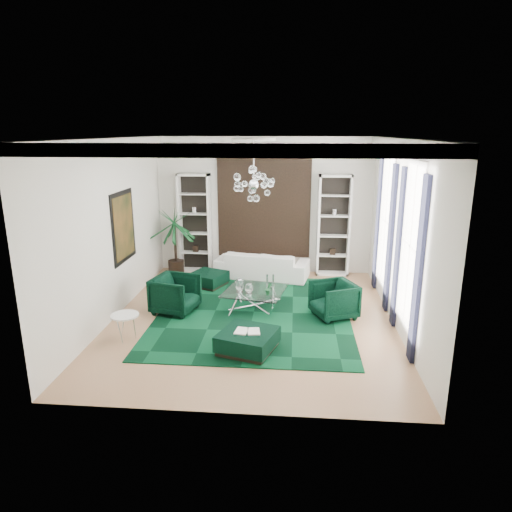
# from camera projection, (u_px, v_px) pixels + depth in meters

# --- Properties ---
(floor) EXTENTS (6.00, 7.00, 0.02)m
(floor) POSITION_uv_depth(u_px,v_px,m) (253.00, 318.00, 9.94)
(floor) COLOR tan
(floor) RESTS_ON ground
(ceiling) EXTENTS (6.00, 7.00, 0.02)m
(ceiling) POSITION_uv_depth(u_px,v_px,m) (252.00, 137.00, 8.93)
(ceiling) COLOR white
(ceiling) RESTS_ON ground
(wall_back) EXTENTS (6.00, 0.02, 3.80)m
(wall_back) POSITION_uv_depth(u_px,v_px,m) (264.00, 206.00, 12.81)
(wall_back) COLOR silver
(wall_back) RESTS_ON ground
(wall_front) EXTENTS (6.00, 0.02, 3.80)m
(wall_front) POSITION_uv_depth(u_px,v_px,m) (228.00, 289.00, 6.06)
(wall_front) COLOR silver
(wall_front) RESTS_ON ground
(wall_left) EXTENTS (0.02, 7.00, 3.80)m
(wall_left) POSITION_uv_depth(u_px,v_px,m) (112.00, 230.00, 9.68)
(wall_left) COLOR silver
(wall_left) RESTS_ON ground
(wall_right) EXTENTS (0.02, 7.00, 3.80)m
(wall_right) POSITION_uv_depth(u_px,v_px,m) (401.00, 235.00, 9.19)
(wall_right) COLOR silver
(wall_right) RESTS_ON ground
(crown_molding) EXTENTS (6.00, 7.00, 0.18)m
(crown_molding) POSITION_uv_depth(u_px,v_px,m) (252.00, 143.00, 8.96)
(crown_molding) COLOR white
(crown_molding) RESTS_ON ceiling
(ceiling_medallion) EXTENTS (0.90, 0.90, 0.05)m
(ceiling_medallion) POSITION_uv_depth(u_px,v_px,m) (254.00, 139.00, 9.23)
(ceiling_medallion) COLOR white
(ceiling_medallion) RESTS_ON ceiling
(tapestry) EXTENTS (2.50, 0.06, 2.80)m
(tapestry) POSITION_uv_depth(u_px,v_px,m) (264.00, 206.00, 12.76)
(tapestry) COLOR black
(tapestry) RESTS_ON wall_back
(shelving_left) EXTENTS (0.90, 0.38, 2.80)m
(shelving_left) POSITION_uv_depth(u_px,v_px,m) (195.00, 223.00, 12.91)
(shelving_left) COLOR white
(shelving_left) RESTS_ON floor
(shelving_right) EXTENTS (0.90, 0.38, 2.80)m
(shelving_right) POSITION_uv_depth(u_px,v_px,m) (334.00, 226.00, 12.59)
(shelving_right) COLOR white
(shelving_right) RESTS_ON floor
(painting) EXTENTS (0.04, 1.30, 1.60)m
(painting) POSITION_uv_depth(u_px,v_px,m) (124.00, 227.00, 10.27)
(painting) COLOR black
(painting) RESTS_ON wall_left
(window_near) EXTENTS (0.03, 1.10, 2.90)m
(window_near) POSITION_uv_depth(u_px,v_px,m) (411.00, 246.00, 8.33)
(window_near) COLOR white
(window_near) RESTS_ON wall_right
(curtain_near_a) EXTENTS (0.07, 0.30, 3.25)m
(curtain_near_a) POSITION_uv_depth(u_px,v_px,m) (418.00, 272.00, 7.65)
(curtain_near_a) COLOR black
(curtain_near_a) RESTS_ON floor
(curtain_near_b) EXTENTS (0.07, 0.30, 3.25)m
(curtain_near_b) POSITION_uv_depth(u_px,v_px,m) (398.00, 249.00, 9.15)
(curtain_near_b) COLOR black
(curtain_near_b) RESTS_ON floor
(window_far) EXTENTS (0.03, 1.10, 2.90)m
(window_far) POSITION_uv_depth(u_px,v_px,m) (386.00, 221.00, 10.63)
(window_far) COLOR white
(window_far) RESTS_ON wall_right
(curtain_far_a) EXTENTS (0.07, 0.30, 3.25)m
(curtain_far_a) POSITION_uv_depth(u_px,v_px,m) (390.00, 239.00, 9.95)
(curtain_far_a) COLOR black
(curtain_far_a) RESTS_ON floor
(curtain_far_b) EXTENTS (0.07, 0.30, 3.25)m
(curtain_far_b) POSITION_uv_depth(u_px,v_px,m) (378.00, 225.00, 11.45)
(curtain_far_b) COLOR black
(curtain_far_b) RESTS_ON floor
(rug) EXTENTS (4.20, 5.00, 0.02)m
(rug) POSITION_uv_depth(u_px,v_px,m) (254.00, 312.00, 10.23)
(rug) COLOR black
(rug) RESTS_ON floor
(sofa) EXTENTS (2.65, 1.41, 0.73)m
(sofa) POSITION_uv_depth(u_px,v_px,m) (262.00, 265.00, 12.58)
(sofa) COLOR white
(sofa) RESTS_ON floor
(armchair_left) EXTENTS (1.10, 1.08, 0.84)m
(armchair_left) POSITION_uv_depth(u_px,v_px,m) (175.00, 294.00, 10.17)
(armchair_left) COLOR black
(armchair_left) RESTS_ON floor
(armchair_right) EXTENTS (1.14, 1.13, 0.79)m
(armchair_right) POSITION_uv_depth(u_px,v_px,m) (334.00, 300.00, 9.88)
(armchair_right) COLOR black
(armchair_right) RESTS_ON floor
(coffee_table) EXTENTS (1.51, 1.51, 0.44)m
(coffee_table) POSITION_uv_depth(u_px,v_px,m) (255.00, 299.00, 10.41)
(coffee_table) COLOR white
(coffee_table) RESTS_ON floor
(ottoman_side) EXTENTS (1.07, 1.07, 0.36)m
(ottoman_side) POSITION_uv_depth(u_px,v_px,m) (208.00, 279.00, 11.92)
(ottoman_side) COLOR black
(ottoman_side) RESTS_ON floor
(ottoman_front) EXTENTS (1.21, 1.21, 0.38)m
(ottoman_front) POSITION_uv_depth(u_px,v_px,m) (248.00, 341.00, 8.40)
(ottoman_front) COLOR black
(ottoman_front) RESTS_ON floor
(book) EXTENTS (0.46, 0.31, 0.03)m
(book) POSITION_uv_depth(u_px,v_px,m) (248.00, 331.00, 8.34)
(book) COLOR white
(book) RESTS_ON ottoman_front
(side_table) EXTENTS (0.61, 0.61, 0.52)m
(side_table) POSITION_uv_depth(u_px,v_px,m) (126.00, 328.00, 8.82)
(side_table) COLOR white
(side_table) RESTS_ON floor
(palm) EXTENTS (1.56, 1.56, 2.41)m
(palm) POSITION_uv_depth(u_px,v_px,m) (175.00, 233.00, 12.66)
(palm) COLOR #124A22
(palm) RESTS_ON floor
(chandelier) EXTENTS (0.98, 0.98, 0.78)m
(chandelier) POSITION_uv_depth(u_px,v_px,m) (254.00, 185.00, 9.47)
(chandelier) COLOR white
(chandelier) RESTS_ON ceiling
(table_plant) EXTENTS (0.18, 0.16, 0.27)m
(table_plant) POSITION_uv_depth(u_px,v_px,m) (268.00, 289.00, 10.03)
(table_plant) COLOR #124A22
(table_plant) RESTS_ON coffee_table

